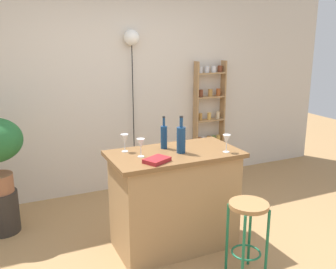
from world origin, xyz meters
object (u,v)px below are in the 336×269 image
object	(u,v)px
wine_glass_center	(227,140)
wine_glass_right	(125,139)
pendant_globe_light	(132,40)
plant_stool	(2,212)
cookbook	(157,160)
bottle_soda_blue	(181,139)
bottle_sauce_amber	(164,136)
wine_glass_left	(141,144)
bar_stool	(248,222)
spice_shelf	(209,120)

from	to	relation	value
wine_glass_center	wine_glass_right	world-z (taller)	same
wine_glass_center	pendant_globe_light	distance (m)	1.96
plant_stool	pendant_globe_light	xyz separation A→B (m)	(1.65, 0.57, 1.70)
plant_stool	cookbook	bearing A→B (deg)	-43.19
bottle_soda_blue	cookbook	bearing A→B (deg)	-153.38
bottle_sauce_amber	pendant_globe_light	world-z (taller)	pendant_globe_light
plant_stool	wine_glass_left	size ratio (longest dim) A/B	2.68
plant_stool	wine_glass_left	world-z (taller)	wine_glass_left
bar_stool	wine_glass_left	size ratio (longest dim) A/B	4.04
wine_glass_center	wine_glass_right	bearing A→B (deg)	154.30
bottle_soda_blue	wine_glass_left	bearing A→B (deg)	173.47
plant_stool	bottle_sauce_amber	world-z (taller)	bottle_sauce_amber
plant_stool	pendant_globe_light	size ratio (longest dim) A/B	0.21
bar_stool	bottle_soda_blue	world-z (taller)	bottle_soda_blue
pendant_globe_light	bottle_soda_blue	bearing A→B (deg)	-93.93
bar_stool	wine_glass_left	xyz separation A→B (m)	(-0.67, 0.69, 0.57)
plant_stool	spice_shelf	bearing A→B (deg)	11.14
bottle_soda_blue	cookbook	world-z (taller)	bottle_soda_blue
spice_shelf	wine_glass_right	distance (m)	2.14
wine_glass_left	pendant_globe_light	xyz separation A→B (m)	(0.48, 1.54, 0.86)
spice_shelf	wine_glass_center	world-z (taller)	spice_shelf
spice_shelf	wine_glass_left	xyz separation A→B (m)	(-1.60, -1.52, 0.25)
bar_stool	cookbook	size ratio (longest dim) A/B	3.15
wine_glass_right	bottle_soda_blue	bearing A→B (deg)	-28.76
spice_shelf	plant_stool	xyz separation A→B (m)	(-2.77, -0.55, -0.59)
bottle_soda_blue	plant_stool	bearing A→B (deg)	146.74
bottle_soda_blue	pendant_globe_light	world-z (taller)	pendant_globe_light
pendant_globe_light	cookbook	bearing A→B (deg)	-103.37
wine_glass_right	pendant_globe_light	size ratio (longest dim) A/B	0.08
bar_stool	spice_shelf	world-z (taller)	spice_shelf
spice_shelf	pendant_globe_light	bearing A→B (deg)	178.78
bottle_sauce_amber	wine_glass_right	size ratio (longest dim) A/B	1.89
bottle_sauce_amber	spice_shelf	bearing A→B (deg)	46.21
bottle_sauce_amber	pendant_globe_light	xyz separation A→B (m)	(0.19, 1.39, 0.86)
cookbook	pendant_globe_light	distance (m)	2.02
bottle_soda_blue	spice_shelf	bearing A→B (deg)	51.83
spice_shelf	cookbook	xyz separation A→B (m)	(-1.53, -1.71, 0.15)
bar_stool	bottle_sauce_amber	xyz separation A→B (m)	(-0.38, 0.84, 0.57)
cookbook	bottle_sauce_amber	bearing A→B (deg)	31.30
bottle_soda_blue	wine_glass_left	distance (m)	0.38
plant_stool	wine_glass_center	world-z (taller)	wine_glass_center
bar_stool	spice_shelf	size ratio (longest dim) A/B	0.40
spice_shelf	wine_glass_left	bearing A→B (deg)	-136.51
bar_stool	wine_glass_right	size ratio (longest dim) A/B	4.04
wine_glass_center	bottle_soda_blue	bearing A→B (deg)	158.10
plant_stool	bottle_sauce_amber	bearing A→B (deg)	-29.31
bottle_soda_blue	pendant_globe_light	distance (m)	1.80
bottle_sauce_amber	pendant_globe_light	bearing A→B (deg)	82.11
wine_glass_center	spice_shelf	bearing A→B (deg)	63.84
spice_shelf	wine_glass_right	xyz separation A→B (m)	(-1.68, -1.31, 0.25)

